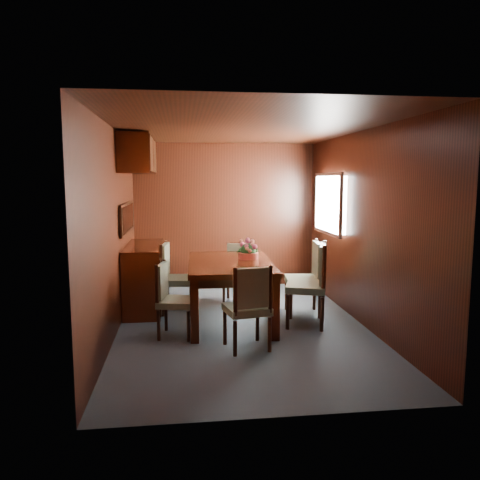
{
  "coord_description": "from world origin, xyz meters",
  "views": [
    {
      "loc": [
        -0.72,
        -5.55,
        1.8
      ],
      "look_at": [
        0.0,
        0.2,
        1.05
      ],
      "focal_mm": 35.0,
      "sensor_mm": 36.0,
      "label": 1
    }
  ],
  "objects": [
    {
      "name": "ground",
      "position": [
        0.0,
        0.0,
        0.0
      ],
      "size": [
        4.5,
        4.5,
        0.0
      ],
      "primitive_type": "plane",
      "color": "#333F46",
      "rests_on": "ground"
    },
    {
      "name": "room_shell",
      "position": [
        -0.1,
        0.33,
        1.63
      ],
      "size": [
        3.06,
        4.52,
        2.41
      ],
      "color": "black",
      "rests_on": "ground"
    },
    {
      "name": "sideboard",
      "position": [
        -1.25,
        1.0,
        0.45
      ],
      "size": [
        0.48,
        1.4,
        0.9
      ],
      "primitive_type": "cube",
      "color": "black",
      "rests_on": "ground"
    },
    {
      "name": "dining_table",
      "position": [
        -0.12,
        0.24,
        0.67
      ],
      "size": [
        1.09,
        1.69,
        0.78
      ],
      "rotation": [
        0.0,
        0.0,
        -0.03
      ],
      "color": "black",
      "rests_on": "ground"
    },
    {
      "name": "chair_left_near",
      "position": [
        -0.86,
        -0.25,
        0.48
      ],
      "size": [
        0.47,
        0.48,
        0.87
      ],
      "rotation": [
        0.0,
        0.0,
        -1.77
      ],
      "color": "black",
      "rests_on": "ground"
    },
    {
      "name": "chair_left_far",
      "position": [
        -0.85,
        0.74,
        0.53
      ],
      "size": [
        0.49,
        0.51,
        0.96
      ],
      "rotation": [
        0.0,
        0.0,
        -1.7
      ],
      "color": "black",
      "rests_on": "ground"
    },
    {
      "name": "chair_right_near",
      "position": [
        0.87,
        -0.07,
        0.58
      ],
      "size": [
        0.6,
        0.62,
        1.04
      ],
      "rotation": [
        0.0,
        0.0,
        1.25
      ],
      "color": "black",
      "rests_on": "ground"
    },
    {
      "name": "chair_right_far",
      "position": [
        0.95,
        0.43,
        0.55
      ],
      "size": [
        0.5,
        0.52,
        1.0
      ],
      "rotation": [
        0.0,
        0.0,
        1.46
      ],
      "color": "black",
      "rests_on": "ground"
    },
    {
      "name": "chair_head",
      "position": [
        -0.03,
        -0.82,
        0.51
      ],
      "size": [
        0.51,
        0.5,
        0.93
      ],
      "rotation": [
        0.0,
        0.0,
        0.2
      ],
      "color": "black",
      "rests_on": "ground"
    },
    {
      "name": "chair_foot",
      "position": [
        0.11,
        1.25,
        0.48
      ],
      "size": [
        0.5,
        0.49,
        0.86
      ],
      "rotation": [
        0.0,
        0.0,
        2.85
      ],
      "color": "black",
      "rests_on": "ground"
    },
    {
      "name": "flower_centerpiece",
      "position": [
        0.13,
        0.39,
        0.92
      ],
      "size": [
        0.29,
        0.29,
        0.29
      ],
      "color": "#C24E3B",
      "rests_on": "dining_table"
    }
  ]
}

